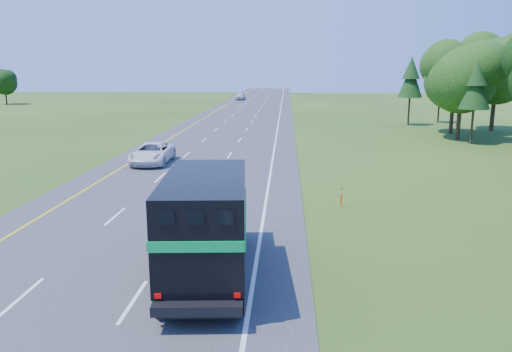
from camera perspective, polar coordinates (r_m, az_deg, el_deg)
The scene contains 6 objects.
road at distance 54.10m, azimuth -3.52°, elevation 4.56°, with size 15.00×260.00×0.04m, color #38383A.
lane_markings at distance 54.10m, azimuth -3.52°, elevation 4.59°, with size 11.15×260.00×0.01m.
horse_truck at distance 17.39m, azimuth -5.61°, elevation -5.15°, with size 3.26×8.59×3.73m.
white_suv at distance 39.13m, azimuth -11.76°, elevation 2.58°, with size 2.63×5.71×1.59m, color white.
far_car at distance 116.29m, azimuth -1.80°, elevation 9.09°, with size 1.99×4.95×1.69m, color silver.
delineator at distance 26.87m, azimuth 9.73°, elevation -2.30°, with size 0.08×0.05×1.03m.
Camera 1 is at (6.57, -3.22, 7.21)m, focal length 35.00 mm.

